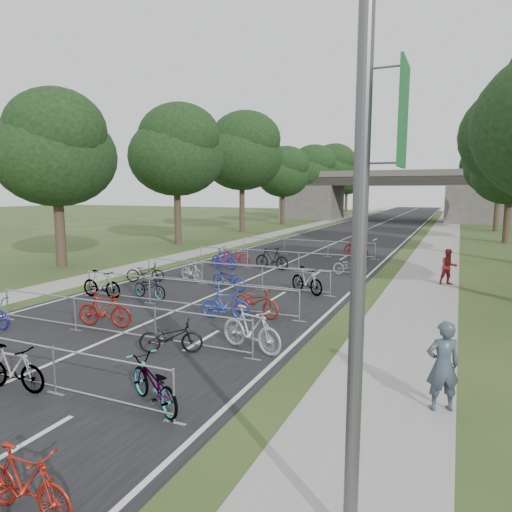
# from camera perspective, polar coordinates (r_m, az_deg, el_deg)

# --- Properties ---
(road) EXTENTS (11.00, 140.00, 0.01)m
(road) POSITION_cam_1_polar(r_m,az_deg,el_deg) (54.18, 14.03, 3.38)
(road) COLOR black
(road) RESTS_ON ground
(sidewalk_right) EXTENTS (3.00, 140.00, 0.01)m
(sidewalk_right) POSITION_cam_1_polar(r_m,az_deg,el_deg) (53.39, 22.52, 2.93)
(sidewalk_right) COLOR gray
(sidewalk_right) RESTS_ON ground
(sidewalk_left) EXTENTS (2.00, 140.00, 0.01)m
(sidewalk_left) POSITION_cam_1_polar(r_m,az_deg,el_deg) (55.96, 6.43, 3.72)
(sidewalk_left) COLOR gray
(sidewalk_left) RESTS_ON ground
(lane_markings) EXTENTS (0.12, 140.00, 0.00)m
(lane_markings) POSITION_cam_1_polar(r_m,az_deg,el_deg) (54.18, 14.03, 3.37)
(lane_markings) COLOR silver
(lane_markings) RESTS_ON ground
(overpass_bridge) EXTENTS (31.00, 8.00, 7.05)m
(overpass_bridge) POSITION_cam_1_polar(r_m,az_deg,el_deg) (68.83, 16.34, 7.23)
(overpass_bridge) COLOR #484440
(overpass_bridge) RESTS_ON ground
(lamppost) EXTENTS (0.61, 0.65, 8.21)m
(lamppost) POSITION_cam_1_polar(r_m,az_deg,el_deg) (5.29, 13.27, 6.64)
(lamppost) COLOR #4C4C51
(lamppost) RESTS_ON ground
(tree_left_0) EXTENTS (6.72, 6.72, 10.25)m
(tree_left_0) POSITION_cam_1_polar(r_m,az_deg,el_deg) (28.26, -23.78, 11.82)
(tree_left_0) COLOR #33261C
(tree_left_0) RESTS_ON ground
(tree_left_1) EXTENTS (7.56, 7.56, 11.53)m
(tree_left_1) POSITION_cam_1_polar(r_m,az_deg,el_deg) (37.49, -9.88, 12.59)
(tree_left_1) COLOR #33261C
(tree_left_1) RESTS_ON ground
(tree_left_2) EXTENTS (8.40, 8.40, 12.81)m
(tree_left_2) POSITION_cam_1_polar(r_m,az_deg,el_deg) (47.98, -1.71, 12.72)
(tree_left_2) COLOR #33261C
(tree_left_2) RESTS_ON ground
(tree_right_2) EXTENTS (6.16, 6.16, 9.39)m
(tree_right_2) POSITION_cam_1_polar(r_m,az_deg,el_deg) (43.31, 29.41, 9.27)
(tree_right_2) COLOR #33261C
(tree_right_2) RESTS_ON ground
(tree_left_3) EXTENTS (6.72, 6.72, 10.25)m
(tree_left_3) POSITION_cam_1_polar(r_m,az_deg,el_deg) (58.92, 3.44, 10.30)
(tree_left_3) COLOR #33261C
(tree_left_3) RESTS_ON ground
(tree_right_3) EXTENTS (7.17, 7.17, 10.93)m
(tree_right_3) POSITION_cam_1_polar(r_m,az_deg,el_deg) (55.30, 28.35, 9.92)
(tree_right_3) COLOR #33261C
(tree_right_3) RESTS_ON ground
(tree_left_4) EXTENTS (7.56, 7.56, 11.53)m
(tree_left_4) POSITION_cam_1_polar(r_m,az_deg,el_deg) (70.30, 6.95, 10.59)
(tree_left_4) COLOR #33261C
(tree_left_4) RESTS_ON ground
(tree_right_4) EXTENTS (8.18, 8.18, 12.47)m
(tree_right_4) POSITION_cam_1_polar(r_m,az_deg,el_deg) (67.31, 27.66, 10.33)
(tree_right_4) COLOR #33261C
(tree_right_4) RESTS_ON ground
(tree_left_5) EXTENTS (8.40, 8.40, 12.81)m
(tree_left_5) POSITION_cam_1_polar(r_m,az_deg,el_deg) (81.87, 9.47, 10.77)
(tree_left_5) COLOR #33261C
(tree_left_5) RESTS_ON ground
(tree_right_5) EXTENTS (6.16, 6.16, 9.39)m
(tree_right_5) POSITION_cam_1_polar(r_m,az_deg,el_deg) (79.22, 27.04, 8.51)
(tree_right_5) COLOR #33261C
(tree_right_5) RESTS_ON ground
(tree_left_6) EXTENTS (6.72, 6.72, 10.25)m
(tree_left_6) POSITION_cam_1_polar(r_m,az_deg,el_deg) (93.47, 11.33, 9.41)
(tree_left_6) COLOR #33261C
(tree_left_6) RESTS_ON ground
(tree_right_6) EXTENTS (7.17, 7.17, 10.93)m
(tree_right_6) POSITION_cam_1_polar(r_m,az_deg,el_deg) (91.23, 26.71, 9.00)
(tree_right_6) COLOR #33261C
(tree_right_6) RESTS_ON ground
(barrier_row_1) EXTENTS (9.70, 0.08, 1.10)m
(barrier_row_1) POSITION_cam_1_polar(r_m,az_deg,el_deg) (12.16, -28.85, -11.31)
(barrier_row_1) COLOR #A3A6AB
(barrier_row_1) RESTS_ON ground
(barrier_row_2) EXTENTS (9.70, 0.08, 1.10)m
(barrier_row_2) POSITION_cam_1_polar(r_m,az_deg,el_deg) (14.48, -17.39, -7.58)
(barrier_row_2) COLOR #A3A6AB
(barrier_row_2) RESTS_ON ground
(barrier_row_3) EXTENTS (9.70, 0.08, 1.10)m
(barrier_row_3) POSITION_cam_1_polar(r_m,az_deg,el_deg) (17.41, -9.11, -4.65)
(barrier_row_3) COLOR #A3A6AB
(barrier_row_3) RESTS_ON ground
(barrier_row_4) EXTENTS (9.70, 0.08, 1.10)m
(barrier_row_4) POSITION_cam_1_polar(r_m,az_deg,el_deg) (20.80, -3.09, -2.43)
(barrier_row_4) COLOR #A3A6AB
(barrier_row_4) RESTS_ON ground
(barrier_row_5) EXTENTS (9.70, 0.08, 1.10)m
(barrier_row_5) POSITION_cam_1_polar(r_m,az_deg,el_deg) (25.29, 2.07, -0.51)
(barrier_row_5) COLOR #A3A6AB
(barrier_row_5) RESTS_ON ground
(barrier_row_6) EXTENTS (9.70, 0.08, 1.10)m
(barrier_row_6) POSITION_cam_1_polar(r_m,az_deg,el_deg) (30.89, 6.23, 1.05)
(barrier_row_6) COLOR #A3A6AB
(barrier_row_6) RESTS_ON ground
(bike_3) EXTENTS (1.67, 0.48, 1.00)m
(bike_3) POSITION_cam_1_polar(r_m,az_deg,el_deg) (7.53, -26.87, -23.98)
(bike_3) COLOR maroon
(bike_3) RESTS_ON ground
(bike_6) EXTENTS (1.75, 0.63, 1.03)m
(bike_6) POSITION_cam_1_polar(r_m,az_deg,el_deg) (11.62, -28.08, -12.31)
(bike_6) COLOR #A3A6AB
(bike_6) RESTS_ON ground
(bike_7) EXTENTS (2.02, 1.49, 1.01)m
(bike_7) POSITION_cam_1_polar(r_m,az_deg,el_deg) (9.83, -12.71, -15.34)
(bike_7) COLOR #A3A6AB
(bike_7) RESTS_ON ground
(bike_9) EXTENTS (1.98, 0.85, 1.15)m
(bike_9) POSITION_cam_1_polar(r_m,az_deg,el_deg) (15.58, -18.40, -6.40)
(bike_9) COLOR maroon
(bike_9) RESTS_ON ground
(bike_10) EXTENTS (1.83, 1.28, 0.91)m
(bike_10) POSITION_cam_1_polar(r_m,az_deg,el_deg) (12.78, -10.59, -9.89)
(bike_10) COLOR black
(bike_10) RESTS_ON ground
(bike_11) EXTENTS (2.15, 1.13, 1.24)m
(bike_11) POSITION_cam_1_polar(r_m,az_deg,el_deg) (12.64, -0.61, -9.17)
(bike_11) COLOR #B4B5BC
(bike_11) RESTS_ON ground
(bike_12) EXTENTS (1.91, 0.56, 1.14)m
(bike_12) POSITION_cam_1_polar(r_m,az_deg,el_deg) (19.73, -18.76, -3.38)
(bike_12) COLOR #A3A6AB
(bike_12) RESTS_ON ground
(bike_13) EXTENTS (1.82, 0.89, 0.92)m
(bike_13) POSITION_cam_1_polar(r_m,az_deg,el_deg) (19.13, -13.13, -3.86)
(bike_13) COLOR #A3A6AB
(bike_13) RESTS_ON ground
(bike_14) EXTENTS (1.80, 0.84, 1.04)m
(bike_14) POSITION_cam_1_polar(r_m,az_deg,el_deg) (15.73, -3.83, -6.06)
(bike_14) COLOR #1D359F
(bike_14) RESTS_ON ground
(bike_15) EXTENTS (2.15, 1.29, 1.06)m
(bike_15) POSITION_cam_1_polar(r_m,az_deg,el_deg) (16.05, 0.03, -5.70)
(bike_15) COLOR maroon
(bike_15) RESTS_ON ground
(bike_16) EXTENTS (1.93, 1.28, 0.96)m
(bike_16) POSITION_cam_1_polar(r_m,az_deg,el_deg) (22.53, -13.68, -2.00)
(bike_16) COLOR black
(bike_16) RESTS_ON ground
(bike_17) EXTENTS (1.69, 1.02, 0.98)m
(bike_17) POSITION_cam_1_polar(r_m,az_deg,el_deg) (22.36, -8.08, -1.90)
(bike_17) COLOR #A2A3AA
(bike_17) RESTS_ON ground
(bike_18) EXTENTS (2.08, 1.18, 1.03)m
(bike_18) POSITION_cam_1_polar(r_m,az_deg,el_deg) (20.18, -3.46, -2.85)
(bike_18) COLOR navy
(bike_18) RESTS_ON ground
(bike_19) EXTENTS (1.92, 1.44, 1.15)m
(bike_19) POSITION_cam_1_polar(r_m,az_deg,el_deg) (19.57, 6.37, -3.07)
(bike_19) COLOR #A3A6AB
(bike_19) RESTS_ON ground
(bike_20) EXTENTS (1.95, 1.03, 1.13)m
(bike_20) POSITION_cam_1_polar(r_m,az_deg,el_deg) (25.58, -4.08, -0.38)
(bike_20) COLOR navy
(bike_20) RESTS_ON ground
(bike_21) EXTENTS (2.18, 1.15, 1.09)m
(bike_21) POSITION_cam_1_polar(r_m,az_deg,el_deg) (27.00, -2.86, 0.04)
(bike_21) COLOR maroon
(bike_21) RESTS_ON ground
(bike_22) EXTENTS (2.12, 0.81, 1.24)m
(bike_22) POSITION_cam_1_polar(r_m,az_deg,el_deg) (25.33, 2.00, -0.33)
(bike_22) COLOR black
(bike_22) RESTS_ON ground
(bike_23) EXTENTS (1.83, 0.75, 0.94)m
(bike_23) POSITION_cam_1_polar(r_m,az_deg,el_deg) (24.13, 11.65, -1.29)
(bike_23) COLOR #B7B7C0
(bike_23) RESTS_ON ground
(bike_27) EXTENTS (2.05, 1.48, 1.22)m
(bike_27) POSITION_cam_1_polar(r_m,az_deg,el_deg) (30.68, 12.38, 0.98)
(bike_27) COLOR maroon
(bike_27) RESTS_ON ground
(pedestrian_a) EXTENTS (0.80, 0.69, 1.85)m
(pedestrian_a) POSITION_cam_1_polar(r_m,az_deg,el_deg) (10.07, 22.30, -12.63)
(pedestrian_a) COLOR #323D4C
(pedestrian_a) RESTS_ON ground
(pedestrian_b) EXTENTS (1.01, 0.92, 1.67)m
(pedestrian_b) POSITION_cam_1_polar(r_m,az_deg,el_deg) (23.07, 22.94, -1.29)
(pedestrian_b) COLOR maroon
(pedestrian_b) RESTS_ON ground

